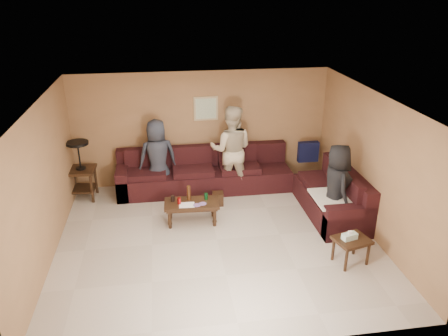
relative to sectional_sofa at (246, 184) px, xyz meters
name	(u,v)px	position (x,y,z in m)	size (l,w,h in m)	color
room	(216,152)	(-0.81, -1.52, 1.34)	(5.60, 5.50, 2.50)	beige
sectional_sofa	(246,184)	(0.00, 0.00, 0.00)	(4.65, 2.90, 0.97)	black
coffee_table	(191,205)	(-1.20, -0.83, 0.03)	(1.03, 0.55, 0.70)	#321D10
end_table_left	(81,169)	(-3.36, 0.50, 0.33)	(0.58, 0.58, 1.25)	#321D10
side_table_right	(351,242)	(1.22, -2.50, 0.06)	(0.63, 0.56, 0.59)	#321D10
waste_bin	(218,199)	(-0.62, -0.22, -0.19)	(0.22, 0.22, 0.26)	#321D10
wall_art	(206,108)	(-0.71, 0.96, 1.37)	(0.52, 0.04, 0.52)	tan
person_left	(158,157)	(-1.79, 0.51, 0.49)	(0.80, 0.52, 1.63)	#292D39
person_middle	(231,150)	(-0.25, 0.39, 0.62)	(0.92, 0.72, 1.89)	#C5B393
person_right	(336,186)	(1.39, -1.32, 0.47)	(0.78, 0.51, 1.59)	black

